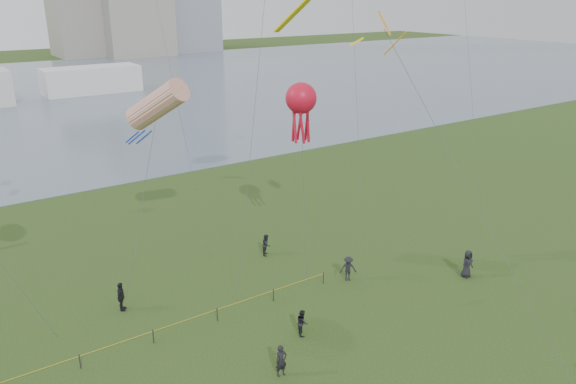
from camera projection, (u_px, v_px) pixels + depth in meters
lake at (13, 98)px, 103.85m from camera, size 400.00×120.00×0.08m
building_low at (79, 8)px, 169.04m from camera, size 16.00×18.00×28.00m
pavilion_right at (91, 80)px, 108.92m from camera, size 18.00×7.00×5.00m
fence at (36, 374)px, 27.93m from camera, size 24.07×0.07×1.05m
spectator_a at (302, 322)px, 31.92m from camera, size 0.85×0.93×1.55m
spectator_b at (348, 269)px, 37.93m from camera, size 1.31×1.13×1.76m
spectator_c at (121, 297)px, 34.30m from camera, size 0.95×1.18×1.88m
spectator_d at (467, 264)px, 38.37m from camera, size 0.99×0.67×1.96m
spectator_f at (281, 361)px, 28.44m from camera, size 0.67×0.47×1.74m
spectator_g at (266, 245)px, 41.69m from camera, size 0.98×0.99×1.62m
kite_windsock at (157, 105)px, 35.25m from camera, size 5.49×4.93×13.66m
kite_octopus at (301, 100)px, 36.21m from camera, size 2.36×3.71×13.08m
kite_delta at (394, 42)px, 29.74m from camera, size 2.08×14.32×17.59m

